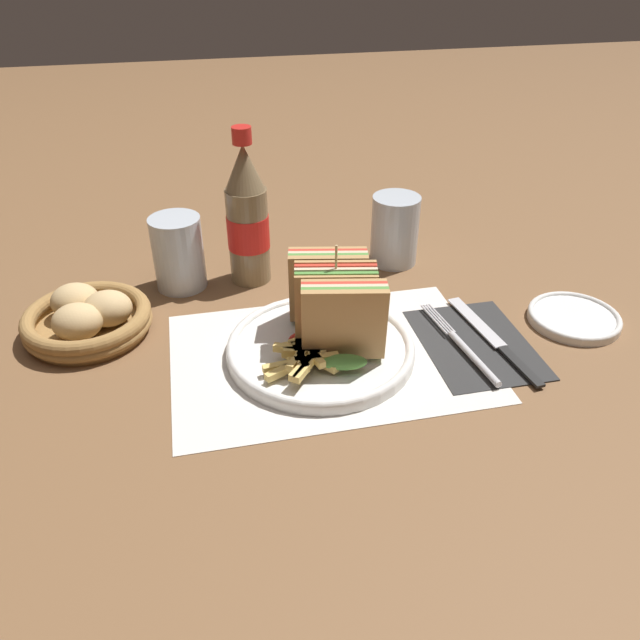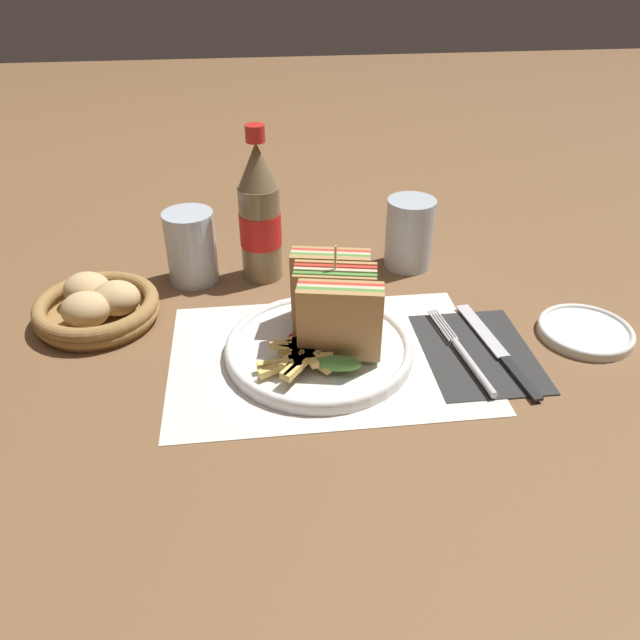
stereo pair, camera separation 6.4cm
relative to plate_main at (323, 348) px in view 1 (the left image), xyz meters
name	(u,v)px [view 1 (the left image)]	position (x,y,z in m)	size (l,w,h in m)	color
ground_plane	(322,358)	(0.00, -0.01, -0.01)	(4.00, 4.00, 0.00)	brown
placemat	(329,356)	(0.01, -0.01, -0.01)	(0.40, 0.28, 0.00)	silver
plate_main	(323,348)	(0.00, 0.00, 0.00)	(0.24, 0.24, 0.02)	white
club_sandwich	(335,305)	(0.02, 0.01, 0.06)	(0.11, 0.17, 0.13)	tan
fries_pile	(302,356)	(-0.03, -0.04, 0.02)	(0.10, 0.11, 0.02)	#E5C166
ketchup_blob	(303,340)	(-0.03, 0.00, 0.02)	(0.04, 0.03, 0.01)	maroon
napkin	(475,343)	(0.20, -0.02, -0.01)	(0.14, 0.19, 0.00)	#2D2D2D
fork	(466,349)	(0.18, -0.04, 0.00)	(0.03, 0.19, 0.01)	silver
knife	(494,339)	(0.23, -0.02, 0.00)	(0.04, 0.21, 0.00)	black
coke_bottle_near	(247,218)	(-0.07, 0.22, 0.09)	(0.06, 0.06, 0.24)	#7A6647
glass_near	(394,234)	(0.17, 0.23, 0.04)	(0.08, 0.08, 0.11)	silver
glass_far	(179,257)	(-0.17, 0.22, 0.04)	(0.08, 0.08, 0.11)	silver
bread_basket	(87,318)	(-0.30, 0.12, 0.01)	(0.17, 0.17, 0.06)	olive
side_saucer	(574,317)	(0.36, 0.00, 0.00)	(0.13, 0.13, 0.01)	white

